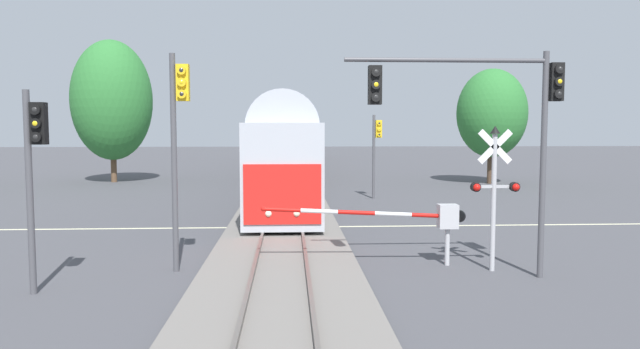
{
  "coord_description": "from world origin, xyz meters",
  "views": [
    {
      "loc": [
        0.25,
        -23.24,
        3.98
      ],
      "look_at": [
        1.6,
        1.93,
        2.0
      ],
      "focal_mm": 32.26,
      "sensor_mm": 36.0,
      "label": 1
    }
  ],
  "objects_px": {
    "pine_left_background": "(112,100)",
    "traffic_signal_near_right": "(488,106)",
    "commuter_train": "(286,144)",
    "crossing_signal_mast": "(494,183)",
    "traffic_signal_far_side": "(376,143)",
    "traffic_signal_median": "(178,127)",
    "maple_right_background": "(492,113)",
    "traffic_signal_near_left": "(34,158)",
    "crossing_gate_near": "(425,217)"
  },
  "relations": [
    {
      "from": "pine_left_background",
      "to": "traffic_signal_near_right",
      "type": "bearing_deg",
      "value": -57.72
    },
    {
      "from": "traffic_signal_near_right",
      "to": "pine_left_background",
      "type": "height_order",
      "value": "pine_left_background"
    },
    {
      "from": "commuter_train",
      "to": "crossing_signal_mast",
      "type": "xyz_separation_m",
      "value": [
        5.95,
        -35.23,
        -0.23
      ]
    },
    {
      "from": "traffic_signal_far_side",
      "to": "traffic_signal_near_right",
      "type": "bearing_deg",
      "value": -89.28
    },
    {
      "from": "traffic_signal_median",
      "to": "maple_right_background",
      "type": "distance_m",
      "value": 31.02
    },
    {
      "from": "traffic_signal_far_side",
      "to": "traffic_signal_near_left",
      "type": "relative_size",
      "value": 0.98
    },
    {
      "from": "crossing_signal_mast",
      "to": "traffic_signal_near_right",
      "type": "relative_size",
      "value": 0.68
    },
    {
      "from": "commuter_train",
      "to": "maple_right_background",
      "type": "xyz_separation_m",
      "value": [
        15.03,
        -9.47,
        2.42
      ]
    },
    {
      "from": "traffic_signal_far_side",
      "to": "maple_right_background",
      "type": "distance_m",
      "value": 13.28
    },
    {
      "from": "traffic_signal_far_side",
      "to": "traffic_signal_near_right",
      "type": "xyz_separation_m",
      "value": [
        0.22,
        -17.8,
        1.36
      ]
    },
    {
      "from": "crossing_gate_near",
      "to": "pine_left_background",
      "type": "xyz_separation_m",
      "value": [
        -17.21,
        27.7,
        4.73
      ]
    },
    {
      "from": "traffic_signal_median",
      "to": "pine_left_background",
      "type": "bearing_deg",
      "value": 110.0
    },
    {
      "from": "commuter_train",
      "to": "traffic_signal_near_left",
      "type": "distance_m",
      "value": 37.34
    },
    {
      "from": "traffic_signal_far_side",
      "to": "traffic_signal_near_left",
      "type": "distance_m",
      "value": 21.69
    },
    {
      "from": "crossing_signal_mast",
      "to": "crossing_gate_near",
      "type": "bearing_deg",
      "value": 156.67
    },
    {
      "from": "traffic_signal_far_side",
      "to": "traffic_signal_near_right",
      "type": "height_order",
      "value": "traffic_signal_near_right"
    },
    {
      "from": "maple_right_background",
      "to": "crossing_gate_near",
      "type": "bearing_deg",
      "value": -113.46
    },
    {
      "from": "crossing_gate_near",
      "to": "traffic_signal_near_right",
      "type": "distance_m",
      "value": 3.74
    },
    {
      "from": "traffic_signal_near_left",
      "to": "crossing_gate_near",
      "type": "bearing_deg",
      "value": 13.49
    },
    {
      "from": "traffic_signal_median",
      "to": "maple_right_background",
      "type": "relative_size",
      "value": 0.72
    },
    {
      "from": "crossing_signal_mast",
      "to": "traffic_signal_near_left",
      "type": "distance_m",
      "value": 11.93
    },
    {
      "from": "commuter_train",
      "to": "traffic_signal_near_left",
      "type": "height_order",
      "value": "commuter_train"
    },
    {
      "from": "commuter_train",
      "to": "traffic_signal_near_right",
      "type": "relative_size",
      "value": 10.82
    },
    {
      "from": "traffic_signal_median",
      "to": "pine_left_background",
      "type": "distance_m",
      "value": 29.92
    },
    {
      "from": "traffic_signal_near_left",
      "to": "traffic_signal_far_side",
      "type": "bearing_deg",
      "value": 59.35
    },
    {
      "from": "traffic_signal_median",
      "to": "maple_right_background",
      "type": "bearing_deg",
      "value": 54.84
    },
    {
      "from": "crossing_gate_near",
      "to": "traffic_signal_median",
      "type": "relative_size",
      "value": 0.99
    },
    {
      "from": "traffic_signal_far_side",
      "to": "traffic_signal_near_left",
      "type": "height_order",
      "value": "traffic_signal_near_left"
    },
    {
      "from": "crossing_signal_mast",
      "to": "traffic_signal_far_side",
      "type": "relative_size",
      "value": 0.85
    },
    {
      "from": "crossing_gate_near",
      "to": "traffic_signal_near_left",
      "type": "distance_m",
      "value": 10.47
    },
    {
      "from": "maple_right_background",
      "to": "pine_left_background",
      "type": "height_order",
      "value": "pine_left_background"
    },
    {
      "from": "traffic_signal_far_side",
      "to": "pine_left_background",
      "type": "relative_size",
      "value": 0.45
    },
    {
      "from": "maple_right_background",
      "to": "pine_left_background",
      "type": "xyz_separation_m",
      "value": [
        -28.06,
        2.7,
        1.0
      ]
    },
    {
      "from": "traffic_signal_far_side",
      "to": "pine_left_background",
      "type": "height_order",
      "value": "pine_left_background"
    },
    {
      "from": "crossing_gate_near",
      "to": "traffic_signal_near_right",
      "type": "bearing_deg",
      "value": -50.74
    },
    {
      "from": "maple_right_background",
      "to": "pine_left_background",
      "type": "bearing_deg",
      "value": 174.51
    },
    {
      "from": "commuter_train",
      "to": "traffic_signal_near_right",
      "type": "bearing_deg",
      "value": -81.4
    },
    {
      "from": "commuter_train",
      "to": "crossing_signal_mast",
      "type": "distance_m",
      "value": 35.73
    },
    {
      "from": "maple_right_background",
      "to": "pine_left_background",
      "type": "distance_m",
      "value": 28.21
    },
    {
      "from": "commuter_train",
      "to": "traffic_signal_far_side",
      "type": "height_order",
      "value": "commuter_train"
    },
    {
      "from": "crossing_gate_near",
      "to": "traffic_signal_median",
      "type": "xyz_separation_m",
      "value": [
        -7.01,
        -0.35,
        2.63
      ]
    },
    {
      "from": "commuter_train",
      "to": "traffic_signal_median",
      "type": "distance_m",
      "value": 34.96
    },
    {
      "from": "traffic_signal_near_right",
      "to": "traffic_signal_median",
      "type": "bearing_deg",
      "value": 171.76
    },
    {
      "from": "crossing_signal_mast",
      "to": "traffic_signal_near_right",
      "type": "height_order",
      "value": "traffic_signal_near_right"
    },
    {
      "from": "commuter_train",
      "to": "traffic_signal_near_right",
      "type": "height_order",
      "value": "traffic_signal_near_right"
    },
    {
      "from": "crossing_signal_mast",
      "to": "maple_right_background",
      "type": "distance_m",
      "value": 27.44
    },
    {
      "from": "crossing_gate_near",
      "to": "pine_left_background",
      "type": "distance_m",
      "value": 32.95
    },
    {
      "from": "commuter_train",
      "to": "traffic_signal_median",
      "type": "xyz_separation_m",
      "value": [
        -2.82,
        -34.82,
        1.32
      ]
    },
    {
      "from": "traffic_signal_far_side",
      "to": "maple_right_background",
      "type": "relative_size",
      "value": 0.57
    },
    {
      "from": "crossing_gate_near",
      "to": "crossing_signal_mast",
      "type": "height_order",
      "value": "crossing_signal_mast"
    }
  ]
}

